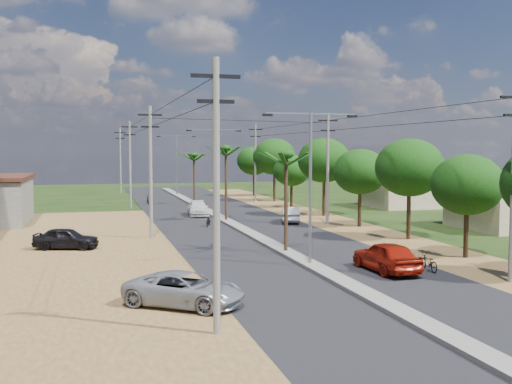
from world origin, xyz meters
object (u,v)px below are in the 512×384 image
(moto_rider_east, at_px, (428,263))
(car_parked_silver, at_px, (184,290))
(roadside_sign, at_px, (171,295))
(car_red_near, at_px, (386,257))
(car_white_far, at_px, (198,209))
(car_silver_mid, at_px, (290,215))
(car_parked_dark, at_px, (66,239))

(moto_rider_east, bearing_deg, car_parked_silver, 18.81)
(car_parked_silver, relative_size, moto_rider_east, 2.74)
(moto_rider_east, height_order, roadside_sign, roadside_sign)
(car_red_near, relative_size, moto_rider_east, 2.60)
(car_white_far, bearing_deg, moto_rider_east, -72.30)
(car_parked_silver, relative_size, roadside_sign, 4.25)
(car_silver_mid, distance_m, car_white_far, 9.69)
(car_red_near, xyz_separation_m, moto_rider_east, (2.09, -0.43, -0.31))
(car_parked_dark, bearing_deg, car_red_near, -110.35)
(car_red_near, height_order, car_parked_dark, car_red_near)
(car_white_far, bearing_deg, car_parked_silver, -96.62)
(car_parked_dark, relative_size, roadside_sign, 3.48)
(car_parked_dark, distance_m, moto_rider_east, 21.17)
(car_silver_mid, relative_size, car_parked_silver, 0.84)
(car_red_near, xyz_separation_m, car_white_far, (-4.61, 27.50, -0.12))
(car_white_far, distance_m, car_parked_silver, 31.93)
(car_red_near, bearing_deg, car_parked_dark, -38.17)
(moto_rider_east, distance_m, roadside_sign, 13.57)
(car_parked_dark, bearing_deg, car_silver_mid, -46.97)
(car_red_near, distance_m, car_parked_dark, 19.21)
(car_parked_dark, bearing_deg, car_white_far, -18.32)
(car_silver_mid, bearing_deg, car_parked_dark, 44.00)
(car_red_near, bearing_deg, car_white_far, -82.63)
(car_red_near, relative_size, roadside_sign, 4.03)
(car_parked_dark, distance_m, roadside_sign, 15.54)
(car_silver_mid, bearing_deg, moto_rider_east, 107.20)
(car_parked_silver, bearing_deg, car_red_near, -34.02)
(car_red_near, xyz_separation_m, car_parked_dark, (-15.53, 11.30, -0.10))
(car_parked_silver, relative_size, car_parked_dark, 1.22)
(car_parked_dark, xyz_separation_m, roadside_sign, (4.42, -14.89, -0.20))
(car_parked_silver, bearing_deg, car_parked_dark, 53.98)
(car_silver_mid, xyz_separation_m, car_white_far, (-6.50, 7.19, -0.01))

